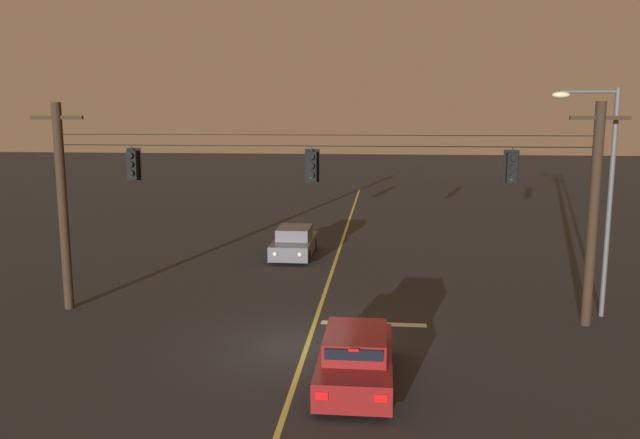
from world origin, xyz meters
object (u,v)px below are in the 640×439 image
Objects in this scene: traffic_light_centre at (512,168)px; car_oncoming_lead at (294,243)px; traffic_light_leftmost at (133,165)px; car_waiting_near_lane at (356,358)px; street_lamp_corner at (601,181)px; traffic_light_left_inner at (312,166)px.

car_oncoming_lead is (-8.18, 9.01, -4.38)m from traffic_light_centre.
car_waiting_near_lane is at bearing -33.93° from traffic_light_leftmost.
street_lamp_corner is at bearing 38.97° from car_waiting_near_lane.
traffic_light_leftmost is at bearing 180.00° from traffic_light_left_inner.
traffic_light_centre is 3.24m from street_lamp_corner.
traffic_light_left_inner is 0.28× the size of car_oncoming_lead.
car_oncoming_lead is at bearing 104.12° from car_waiting_near_lane.
car_waiting_near_lane is at bearing -131.71° from traffic_light_centre.
street_lamp_corner is at bearing 18.46° from traffic_light_centre.
traffic_light_centre is 12.93m from car_oncoming_lead.
traffic_light_leftmost is 0.28× the size of car_waiting_near_lane.
traffic_light_leftmost is at bearing 146.07° from car_waiting_near_lane.
car_oncoming_lead is (-1.88, 9.01, -4.38)m from traffic_light_left_inner.
traffic_light_left_inner and traffic_light_centre have the same top height.
traffic_light_left_inner reaches higher than car_oncoming_lead.
traffic_light_centre is (12.29, 0.00, 0.00)m from traffic_light_leftmost.
traffic_light_leftmost reaches higher than car_oncoming_lead.
traffic_light_left_inner is at bearing 0.00° from traffic_light_leftmost.
street_lamp_corner reaches higher than traffic_light_left_inner.
car_waiting_near_lane is at bearing -75.88° from car_oncoming_lead.
traffic_light_centre is (6.30, 0.00, 0.00)m from traffic_light_left_inner.
traffic_light_leftmost and traffic_light_centre have the same top height.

